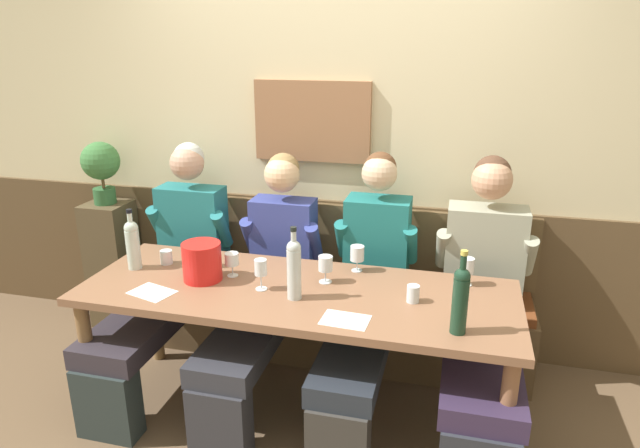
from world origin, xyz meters
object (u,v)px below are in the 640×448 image
(wine_bottle_amber_mid, at_px, (133,243))
(wine_bottle_clear_water, at_px, (294,267))
(person_right_seat, at_px, (368,285))
(wine_bottle_green_tall, at_px, (460,298))
(person_left_seat, at_px, (267,278))
(potted_plant, at_px, (101,165))
(person_center_right_seat, at_px, (484,297))
(wine_glass_by_bottle, at_px, (261,268))
(wine_glass_center_rear, at_px, (467,266))
(person_center_left_seat, at_px, (169,267))
(wine_glass_near_bucket, at_px, (232,260))
(wine_glass_center_front, at_px, (357,254))
(wine_glass_left_end, at_px, (325,265))
(dining_table, at_px, (297,304))
(water_tumbler_right, at_px, (413,294))
(water_tumbler_center, at_px, (166,257))
(ice_bucket, at_px, (202,262))
(wine_glass_mid_left, at_px, (203,251))
(wall_bench, at_px, (327,312))

(wine_bottle_amber_mid, bearing_deg, wine_bottle_clear_water, -8.17)
(person_right_seat, relative_size, wine_bottle_green_tall, 3.55)
(person_left_seat, xyz_separation_m, potted_plant, (-1.26, 0.38, 0.50))
(person_right_seat, relative_size, person_center_right_seat, 0.99)
(wine_glass_by_bottle, relative_size, potted_plant, 0.38)
(person_center_right_seat, relative_size, wine_glass_center_rear, 9.20)
(person_center_left_seat, xyz_separation_m, wine_glass_near_bucket, (0.51, -0.24, 0.19))
(person_center_left_seat, bearing_deg, wine_glass_center_front, -0.70)
(wine_glass_near_bucket, bearing_deg, wine_bottle_clear_water, -23.61)
(wine_glass_left_end, xyz_separation_m, potted_plant, (-1.65, 0.57, 0.30))
(wine_bottle_green_tall, bearing_deg, dining_table, 163.04)
(person_right_seat, height_order, wine_bottle_amber_mid, person_right_seat)
(dining_table, xyz_separation_m, person_right_seat, (0.31, 0.33, -0.01))
(water_tumbler_right, bearing_deg, wine_bottle_green_tall, -48.99)
(wine_bottle_green_tall, relative_size, water_tumbler_center, 4.87)
(person_center_left_seat, relative_size, wine_bottle_amber_mid, 3.96)
(person_right_seat, distance_m, wine_bottle_clear_water, 0.57)
(ice_bucket, height_order, wine_glass_mid_left, ice_bucket)
(wine_glass_center_front, bearing_deg, person_left_seat, 178.59)
(person_center_right_seat, relative_size, wine_glass_center_front, 9.44)
(person_right_seat, xyz_separation_m, water_tumbler_center, (-1.09, -0.19, 0.13))
(wine_bottle_amber_mid, bearing_deg, person_center_left_seat, 81.36)
(ice_bucket, height_order, wine_glass_center_front, ice_bucket)
(wine_bottle_green_tall, bearing_deg, wine_glass_near_bucket, 164.90)
(water_tumbler_center, bearing_deg, person_center_right_seat, 6.35)
(wall_bench, height_order, person_left_seat, person_left_seat)
(wine_glass_left_end, bearing_deg, dining_table, -136.02)
(wall_bench, relative_size, wine_glass_by_bottle, 15.57)
(dining_table, xyz_separation_m, wine_glass_left_end, (0.12, 0.12, 0.18))
(wine_glass_mid_left, xyz_separation_m, water_tumbler_center, (-0.22, -0.01, -0.05))
(wine_glass_mid_left, height_order, water_tumbler_right, wine_glass_mid_left)
(wine_bottle_green_tall, relative_size, wine_glass_by_bottle, 2.35)
(person_left_seat, xyz_separation_m, person_right_seat, (0.58, 0.02, 0.02))
(wine_bottle_green_tall, bearing_deg, person_center_right_seat, 77.22)
(person_center_left_seat, distance_m, water_tumbler_right, 1.49)
(wine_bottle_amber_mid, bearing_deg, ice_bucket, -5.93)
(water_tumbler_center, relative_size, water_tumbler_right, 0.92)
(water_tumbler_right, bearing_deg, wine_glass_center_rear, 46.77)
(wine_glass_by_bottle, bearing_deg, wine_bottle_amber_mid, 173.78)
(water_tumbler_center, bearing_deg, wine_glass_center_front, 8.81)
(wine_glass_by_bottle, bearing_deg, person_left_seat, 106.18)
(person_center_right_seat, bearing_deg, dining_table, -160.31)
(wine_glass_left_end, height_order, wine_glass_by_bottle, wine_glass_by_bottle)
(wine_bottle_amber_mid, bearing_deg, person_center_right_seat, 8.99)
(wall_bench, relative_size, water_tumbler_right, 29.72)
(wine_bottle_green_tall, xyz_separation_m, wine_bottle_amber_mid, (-1.71, 0.28, -0.02))
(potted_plant, bearing_deg, person_center_left_seat, -29.90)
(dining_table, bearing_deg, person_left_seat, 131.00)
(ice_bucket, height_order, wine_glass_by_bottle, ice_bucket)
(person_right_seat, xyz_separation_m, person_center_right_seat, (0.61, -0.00, 0.00))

